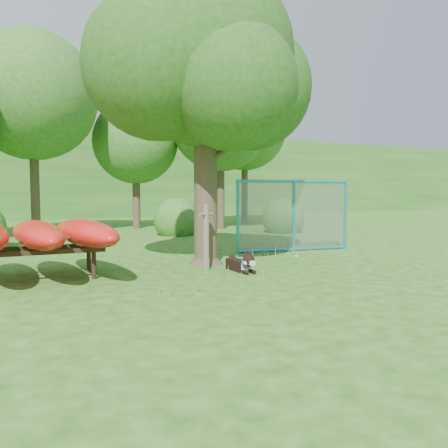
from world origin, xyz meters
name	(u,v)px	position (x,y,z in m)	size (l,w,h in m)	color
ground	(242,278)	(0.00, 0.00, 0.00)	(80.00, 80.00, 0.00)	#1F5410
oak_tree	(203,68)	(0.07, 2.01, 4.60)	(5.66, 5.00, 6.90)	#392F1F
wooden_post	(206,235)	(-0.21, 1.27, 0.76)	(0.39, 0.22, 1.45)	brown
kayak_rack	(12,235)	(-4.07, 1.73, 0.89)	(3.71, 3.51, 1.16)	black
husky_dog	(242,264)	(0.35, 0.65, 0.17)	(0.27, 1.10, 0.49)	black
fence_section	(294,216)	(3.31, 2.86, 1.04)	(3.51, 0.65, 3.45)	teal
wildflower_clump	(296,257)	(1.99, 0.93, 0.18)	(0.10, 0.11, 0.22)	#458A2D
bg_tree_b	(32,96)	(-3.00, 12.00, 5.61)	(5.20, 5.20, 8.22)	#392F1F
bg_tree_c	(136,142)	(1.50, 13.00, 4.11)	(4.00, 4.00, 6.12)	#392F1F
bg_tree_d	(221,120)	(5.00, 11.00, 5.08)	(4.80, 4.80, 7.50)	#392F1F
bg_tree_e	(245,129)	(8.00, 14.00, 5.23)	(4.60, 4.60, 7.55)	#392F1F
shrub_right	(283,232)	(6.50, 8.00, 0.00)	(1.80, 1.80, 1.80)	#2A601F
shrub_mid	(176,235)	(2.00, 9.00, 0.00)	(1.80, 1.80, 1.80)	#2A601F
wooded_hillside	(63,176)	(0.00, 28.00, 3.00)	(80.00, 12.00, 6.00)	#2A601F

